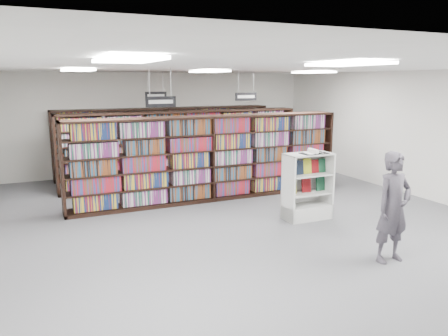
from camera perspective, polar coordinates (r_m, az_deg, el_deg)
name	(u,v)px	position (r m, az deg, el deg)	size (l,w,h in m)	color
floor	(246,222)	(9.32, 2.89, -7.06)	(12.00, 12.00, 0.00)	#59595E
ceiling	(248,67)	(8.85, 3.09, 13.02)	(10.00, 12.00, 0.10)	white
wall_back	(163,122)	(14.51, -7.92, 5.91)	(10.00, 0.10, 3.20)	silver
wall_right	(424,135)	(12.06, 24.71, 3.92)	(0.10, 12.00, 3.20)	silver
bookshelf_row_near	(210,158)	(10.83, -1.87, 1.28)	(7.00, 0.60, 2.10)	black
bookshelf_row_mid	(184,147)	(12.68, -5.30, 2.70)	(7.00, 0.60, 2.10)	black
bookshelf_row_far	(166,140)	(14.28, -7.52, 3.62)	(7.00, 0.60, 2.10)	black
aisle_sign_left	(161,101)	(9.23, -8.27, 8.69)	(0.65, 0.02, 0.80)	#B2B2B7
aisle_sign_right	(246,96)	(12.20, 2.89, 9.39)	(0.65, 0.02, 0.80)	#B2B2B7
aisle_sign_center	(156,95)	(13.35, -8.89, 9.44)	(0.65, 0.02, 0.80)	#B2B2B7
troffer_front_left	(128,59)	(4.98, -12.47, 13.68)	(0.60, 1.20, 0.04)	white
troffer_front_center	(348,64)	(6.33, 15.92, 12.95)	(0.60, 1.20, 0.04)	white
troffer_back_left	(78,70)	(9.93, -18.56, 12.04)	(0.60, 1.20, 0.04)	white
troffer_back_center	(209,71)	(10.67, -1.94, 12.51)	(0.60, 1.20, 0.04)	white
troffer_back_right	(313,72)	(12.12, 11.61, 12.14)	(0.60, 1.20, 0.04)	white
endcap_display	(306,197)	(9.60, 10.70, -3.69)	(1.02, 0.51, 1.43)	silver
open_book	(314,152)	(9.36, 11.62, 2.05)	(0.56, 0.33, 0.13)	black
shopper	(393,207)	(7.62, 21.24, -4.82)	(0.67, 0.44, 1.83)	#48444E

